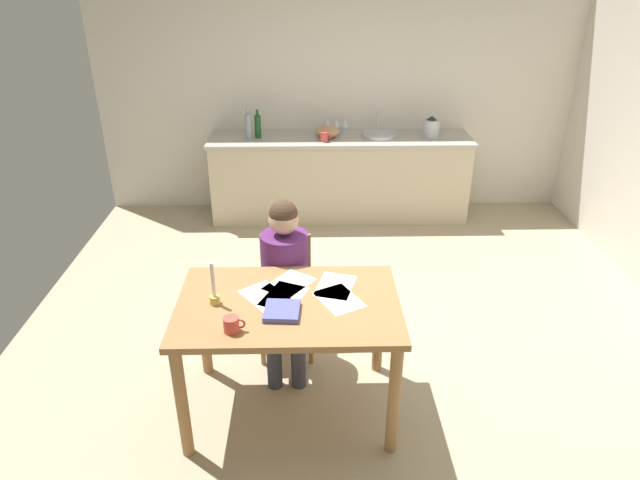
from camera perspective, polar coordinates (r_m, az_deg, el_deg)
name	(u,v)px	position (r m, az deg, el deg)	size (l,w,h in m)	color
ground_plane	(354,335)	(4.41, 3.45, -9.60)	(5.20, 5.20, 0.04)	tan
wall_back	(339,92)	(6.29, 1.95, 14.84)	(5.20, 0.12, 2.60)	silver
kitchen_counter	(340,177)	(6.17, 2.00, 6.42)	(2.78, 0.64, 0.90)	beige
dining_table	(289,319)	(3.35, -3.20, -8.06)	(1.30, 0.85, 0.80)	#9E7042
chair_at_table	(286,290)	(4.02, -3.46, -5.07)	(0.41, 0.41, 0.85)	#9E7042
person_seated	(285,275)	(3.79, -3.58, -3.58)	(0.33, 0.59, 1.19)	#592666
coffee_mug	(232,324)	(3.06, -8.97, -8.48)	(0.12, 0.08, 0.09)	#D84C3F
candlestick	(214,293)	(3.29, -10.71, -5.27)	(0.06, 0.06, 0.27)	gold
book_magazine	(282,311)	(3.18, -3.89, -7.22)	(0.20, 0.21, 0.03)	#5358BA
paper_letter	(289,284)	(3.46, -3.15, -4.48)	(0.21, 0.30, 0.00)	white
paper_bill	(265,296)	(3.35, -5.59, -5.68)	(0.21, 0.30, 0.00)	white
paper_envelope	(335,286)	(3.44, 1.56, -4.68)	(0.21, 0.30, 0.00)	white
paper_receipt	(339,299)	(3.31, 1.94, -6.04)	(0.21, 0.30, 0.00)	white
paper_notice	(284,296)	(3.34, -3.67, -5.72)	(0.21, 0.30, 0.00)	white
sink_unit	(379,135)	(6.07, 6.01, 10.61)	(0.36, 0.36, 0.24)	#B2B7BC
bottle_oil	(249,126)	(5.99, -7.28, 11.43)	(0.07, 0.07, 0.32)	#8C999E
bottle_vinegar	(258,126)	(6.02, -6.35, 11.46)	(0.07, 0.07, 0.29)	#194C23
mixing_bowl	(327,132)	(6.02, 0.75, 10.97)	(0.26, 0.26, 0.12)	tan
stovetop_kettle	(431,127)	(6.14, 11.23, 11.17)	(0.18, 0.18, 0.22)	#B7BABF
wine_glass_near_sink	(345,123)	(6.15, 2.53, 11.78)	(0.07, 0.07, 0.15)	silver
wine_glass_by_kettle	(336,123)	(6.15, 1.66, 11.78)	(0.07, 0.07, 0.15)	silver
wine_glass_back_left	(327,123)	(6.14, 0.77, 11.78)	(0.07, 0.07, 0.15)	silver
teacup_on_counter	(325,136)	(5.87, 0.46, 10.48)	(0.12, 0.08, 0.10)	#D84C3F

